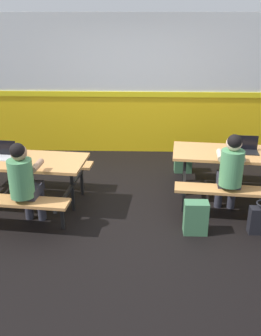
# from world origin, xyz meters

# --- Properties ---
(ground_plane) EXTENTS (10.00, 10.00, 0.02)m
(ground_plane) POSITION_xyz_m (0.00, 0.00, -0.01)
(ground_plane) COLOR black
(accent_backdrop) EXTENTS (8.00, 0.14, 2.60)m
(accent_backdrop) POSITION_xyz_m (0.00, 2.34, 1.25)
(accent_backdrop) COLOR yellow
(accent_backdrop) RESTS_ON ground
(picnic_table_left) EXTENTS (2.00, 1.73, 0.74)m
(picnic_table_left) POSITION_xyz_m (-1.59, -0.08, 0.58)
(picnic_table_left) COLOR tan
(picnic_table_left) RESTS_ON ground
(picnic_table_right) EXTENTS (2.00, 1.73, 0.74)m
(picnic_table_right) POSITION_xyz_m (1.59, 0.28, 0.58)
(picnic_table_right) COLOR tan
(picnic_table_right) RESTS_ON ground
(student_nearer) EXTENTS (0.39, 0.54, 1.21)m
(student_nearer) POSITION_xyz_m (-1.30, -0.67, 0.71)
(student_nearer) COLOR #2D2D38
(student_nearer) RESTS_ON ground
(student_further) EXTENTS (0.39, 0.54, 1.21)m
(student_further) POSITION_xyz_m (1.33, -0.26, 0.71)
(student_further) COLOR #2D2D38
(student_further) RESTS_ON ground
(laptop_silver) EXTENTS (0.34, 0.25, 0.22)m
(laptop_silver) POSITION_xyz_m (-1.77, -0.02, 0.79)
(laptop_silver) COLOR silver
(laptop_silver) RESTS_ON picnic_table_left
(laptop_dark) EXTENTS (0.34, 0.25, 0.22)m
(laptop_dark) POSITION_xyz_m (1.67, 0.31, 0.79)
(laptop_dark) COLOR black
(laptop_dark) RESTS_ON picnic_table_right
(backpack_dark) EXTENTS (0.30, 0.22, 0.44)m
(backpack_dark) POSITION_xyz_m (0.88, 1.28, 0.22)
(backpack_dark) COLOR #3F724C
(backpack_dark) RESTS_ON ground
(satchel_spare) EXTENTS (0.30, 0.22, 0.44)m
(satchel_spare) POSITION_xyz_m (0.85, -0.71, 0.22)
(satchel_spare) COLOR #3F724C
(satchel_spare) RESTS_ON ground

